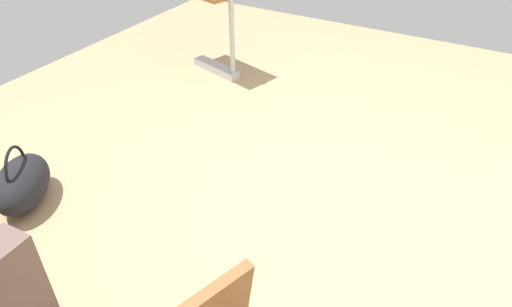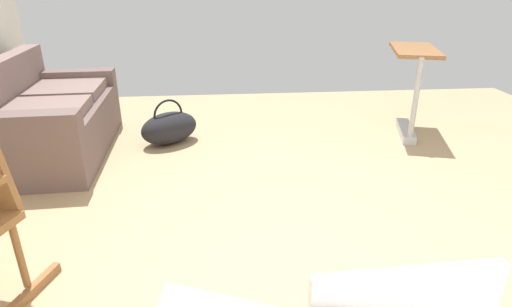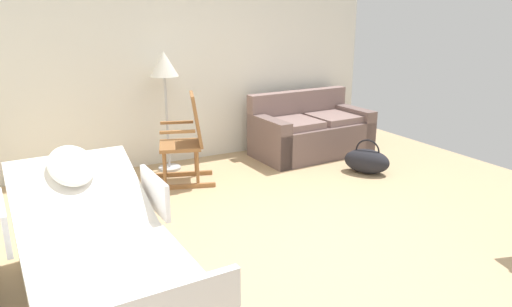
{
  "view_description": "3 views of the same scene",
  "coord_description": "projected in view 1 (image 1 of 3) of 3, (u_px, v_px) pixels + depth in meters",
  "views": [
    {
      "loc": [
        -0.91,
        2.34,
        2.08
      ],
      "look_at": [
        0.02,
        0.7,
        0.73
      ],
      "focal_mm": 32.02,
      "sensor_mm": 36.0,
      "label": 1
    },
    {
      "loc": [
        -2.22,
        0.58,
        1.51
      ],
      "look_at": [
        -0.18,
        0.4,
        0.63
      ],
      "focal_mm": 29.6,
      "sensor_mm": 36.0,
      "label": 2
    },
    {
      "loc": [
        -2.22,
        -3.19,
        1.94
      ],
      "look_at": [
        -0.19,
        0.61,
        0.63
      ],
      "focal_mm": 33.07,
      "sensor_mm": 36.0,
      "label": 3
    }
  ],
  "objects": [
    {
      "name": "ground_plane",
      "position": [
        307.0,
        188.0,
        3.23
      ],
      "size": [
        6.61,
        6.61,
        0.0
      ],
      "primitive_type": "plane",
      "color": "tan"
    },
    {
      "name": "duffel_bag",
      "position": [
        22.0,
        183.0,
        3.03
      ],
      "size": [
        0.58,
        0.64,
        0.43
      ],
      "color": "black",
      "rests_on": "ground"
    },
    {
      "name": "overbed_table",
      "position": [
        210.0,
        20.0,
        4.51
      ],
      "size": [
        0.88,
        0.6,
        0.84
      ],
      "color": "#B2B5BA",
      "rests_on": "ground"
    }
  ]
}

